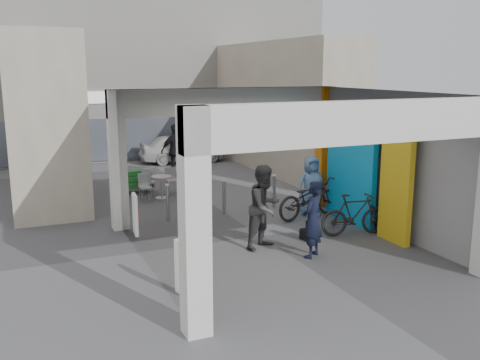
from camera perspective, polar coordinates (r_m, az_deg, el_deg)
name	(u,v)px	position (r m, az deg, el deg)	size (l,w,h in m)	color
ground	(261,236)	(13.09, 2.20, -6.00)	(90.00, 90.00, 0.00)	#5A5A5F
arcade_canopy	(299,146)	(12.10, 6.28, 3.66)	(6.40, 6.45, 6.40)	silver
far_building	(131,68)	(25.80, -11.51, 11.58)	(18.00, 4.08, 8.00)	white
plaza_bldg_left	(39,115)	(18.82, -20.68, 6.49)	(2.00, 9.00, 5.00)	#BBB19B
plaza_bldg_right	(282,107)	(21.24, 4.53, 7.74)	(2.00, 9.00, 5.00)	#BBB19B
bollard_left	(168,203)	(14.40, -7.70, -2.42)	(0.09, 0.09, 0.98)	gray
bollard_center	(224,197)	(14.94, -1.72, -1.85)	(0.09, 0.09, 0.95)	gray
bollard_right	(274,191)	(15.68, 3.65, -1.21)	(0.09, 0.09, 0.95)	gray
advert_board_near	(184,269)	(9.68, -5.95, -9.44)	(0.21, 0.55, 1.00)	silver
advert_board_far	(135,214)	(13.36, -11.11, -3.58)	(0.15, 0.56, 1.00)	silver
cafe_set	(156,187)	(17.17, -8.93, -0.78)	(1.40, 1.13, 0.84)	#AAAAAF
produce_stand	(137,184)	(17.89, -10.96, -0.41)	(1.06, 0.58, 0.70)	black
crate_stack	(190,167)	(20.71, -5.36, 1.42)	(0.52, 0.45, 0.56)	#195A1D
border_collie	(310,230)	(12.76, 7.46, -5.29)	(0.25, 0.49, 0.68)	black
man_with_dog	(313,219)	(11.57, 7.75, -4.19)	(0.61, 0.40, 1.67)	black
man_back_turned	(265,207)	(12.04, 2.66, -2.86)	(0.93, 0.72, 1.91)	#3E3F41
man_elderly	(311,186)	(14.84, 7.58, -0.61)	(0.82, 0.53, 1.67)	#5E85B7
man_crates	(176,151)	(20.08, -6.86, 3.13)	(1.16, 0.48, 1.99)	black
bicycle_front	(309,198)	(14.64, 7.37, -1.91)	(0.74, 2.11, 1.11)	black
bicycle_rear	(355,214)	(13.32, 12.13, -3.61)	(0.49, 1.73, 1.04)	black
white_van	(182,148)	(23.35, -6.24, 3.43)	(1.46, 3.64, 1.24)	silver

